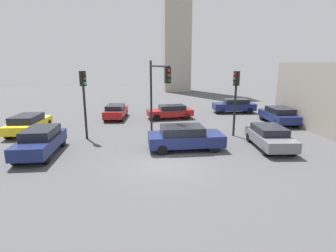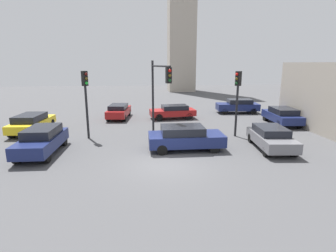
{
  "view_description": "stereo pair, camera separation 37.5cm",
  "coord_description": "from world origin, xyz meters",
  "px_view_note": "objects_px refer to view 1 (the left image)",
  "views": [
    {
      "loc": [
        -1.62,
        -13.11,
        5.2
      ],
      "look_at": [
        0.24,
        1.69,
        1.68
      ],
      "focal_mm": 28.58,
      "sensor_mm": 36.0,
      "label": 1
    },
    {
      "loc": [
        -1.25,
        -13.15,
        5.2
      ],
      "look_at": [
        0.24,
        1.69,
        1.68
      ],
      "focal_mm": 28.58,
      "sensor_mm": 36.0,
      "label": 2
    }
  ],
  "objects_px": {
    "car_6": "(40,141)",
    "car_4": "(185,137)",
    "car_2": "(28,123)",
    "car_5": "(270,137)",
    "car_1": "(170,111)",
    "car_0": "(116,111)",
    "traffic_light_2": "(84,92)",
    "car_3": "(279,115)",
    "traffic_light_1": "(159,84)",
    "traffic_light_0": "(236,91)",
    "car_7": "(234,105)"
  },
  "relations": [
    {
      "from": "car_2",
      "to": "car_6",
      "type": "bearing_deg",
      "value": -150.1
    },
    {
      "from": "car_1",
      "to": "car_5",
      "type": "distance_m",
      "value": 10.9
    },
    {
      "from": "car_4",
      "to": "car_3",
      "type": "bearing_deg",
      "value": 32.28
    },
    {
      "from": "car_0",
      "to": "car_1",
      "type": "height_order",
      "value": "car_0"
    },
    {
      "from": "traffic_light_0",
      "to": "car_7",
      "type": "xyz_separation_m",
      "value": [
        3.46,
        8.98,
        -2.48
      ]
    },
    {
      "from": "car_2",
      "to": "car_3",
      "type": "xyz_separation_m",
      "value": [
        20.46,
        0.73,
        0.01
      ]
    },
    {
      "from": "car_6",
      "to": "traffic_light_2",
      "type": "bearing_deg",
      "value": 147.13
    },
    {
      "from": "traffic_light_0",
      "to": "car_4",
      "type": "distance_m",
      "value": 5.48
    },
    {
      "from": "traffic_light_2",
      "to": "car_3",
      "type": "xyz_separation_m",
      "value": [
        15.85,
        2.86,
        -2.51
      ]
    },
    {
      "from": "traffic_light_1",
      "to": "car_7",
      "type": "xyz_separation_m",
      "value": [
        8.88,
        8.59,
        -2.97
      ]
    },
    {
      "from": "car_4",
      "to": "car_5",
      "type": "height_order",
      "value": "car_4"
    },
    {
      "from": "traffic_light_0",
      "to": "car_4",
      "type": "xyz_separation_m",
      "value": [
        -4.11,
        -2.64,
        -2.49
      ]
    },
    {
      "from": "car_0",
      "to": "car_5",
      "type": "height_order",
      "value": "car_5"
    },
    {
      "from": "car_4",
      "to": "traffic_light_0",
      "type": "bearing_deg",
      "value": 32.59
    },
    {
      "from": "car_2",
      "to": "car_3",
      "type": "bearing_deg",
      "value": -84.16
    },
    {
      "from": "car_6",
      "to": "car_7",
      "type": "xyz_separation_m",
      "value": [
        16.03,
        11.54,
        -0.03
      ]
    },
    {
      "from": "traffic_light_1",
      "to": "car_4",
      "type": "xyz_separation_m",
      "value": [
        1.31,
        -3.03,
        -2.98
      ]
    },
    {
      "from": "car_1",
      "to": "traffic_light_2",
      "type": "bearing_deg",
      "value": 36.66
    },
    {
      "from": "car_3",
      "to": "car_5",
      "type": "height_order",
      "value": "car_3"
    },
    {
      "from": "car_0",
      "to": "car_1",
      "type": "relative_size",
      "value": 0.99
    },
    {
      "from": "car_4",
      "to": "car_7",
      "type": "xyz_separation_m",
      "value": [
        7.57,
        11.62,
        0.01
      ]
    },
    {
      "from": "car_3",
      "to": "car_7",
      "type": "height_order",
      "value": "car_7"
    },
    {
      "from": "traffic_light_1",
      "to": "car_0",
      "type": "xyz_separation_m",
      "value": [
        -3.49,
        6.99,
        -3.03
      ]
    },
    {
      "from": "car_6",
      "to": "car_5",
      "type": "bearing_deg",
      "value": 89.29
    },
    {
      "from": "car_3",
      "to": "car_6",
      "type": "height_order",
      "value": "car_6"
    },
    {
      "from": "traffic_light_2",
      "to": "car_1",
      "type": "relative_size",
      "value": 1.07
    },
    {
      "from": "car_6",
      "to": "car_4",
      "type": "bearing_deg",
      "value": 90.72
    },
    {
      "from": "traffic_light_0",
      "to": "car_5",
      "type": "distance_m",
      "value": 4.14
    },
    {
      "from": "car_2",
      "to": "car_5",
      "type": "relative_size",
      "value": 1.1
    },
    {
      "from": "car_1",
      "to": "car_6",
      "type": "xyz_separation_m",
      "value": [
        -8.82,
        -9.24,
        0.11
      ]
    },
    {
      "from": "car_1",
      "to": "car_7",
      "type": "relative_size",
      "value": 0.98
    },
    {
      "from": "traffic_light_2",
      "to": "car_2",
      "type": "relative_size",
      "value": 0.99
    },
    {
      "from": "car_0",
      "to": "car_7",
      "type": "xyz_separation_m",
      "value": [
        12.37,
        1.6,
        0.06
      ]
    },
    {
      "from": "car_1",
      "to": "car_6",
      "type": "relative_size",
      "value": 0.97
    },
    {
      "from": "traffic_light_1",
      "to": "car_3",
      "type": "bearing_deg",
      "value": 88.96
    },
    {
      "from": "traffic_light_0",
      "to": "car_3",
      "type": "height_order",
      "value": "traffic_light_0"
    },
    {
      "from": "car_1",
      "to": "car_6",
      "type": "height_order",
      "value": "car_6"
    },
    {
      "from": "car_7",
      "to": "car_4",
      "type": "bearing_deg",
      "value": 61.67
    },
    {
      "from": "car_4",
      "to": "traffic_light_2",
      "type": "bearing_deg",
      "value": 153.7
    },
    {
      "from": "traffic_light_1",
      "to": "traffic_light_2",
      "type": "height_order",
      "value": "traffic_light_1"
    },
    {
      "from": "car_0",
      "to": "car_3",
      "type": "bearing_deg",
      "value": -99.32
    },
    {
      "from": "car_1",
      "to": "car_5",
      "type": "relative_size",
      "value": 1.02
    },
    {
      "from": "traffic_light_2",
      "to": "car_4",
      "type": "relative_size",
      "value": 1.03
    },
    {
      "from": "car_4",
      "to": "car_7",
      "type": "bearing_deg",
      "value": 56.8
    },
    {
      "from": "traffic_light_1",
      "to": "car_5",
      "type": "xyz_separation_m",
      "value": [
        6.62,
        -3.43,
        -3.04
      ]
    },
    {
      "from": "traffic_light_0",
      "to": "car_5",
      "type": "height_order",
      "value": "traffic_light_0"
    },
    {
      "from": "car_2",
      "to": "car_4",
      "type": "distance_m",
      "value": 12.19
    },
    {
      "from": "car_3",
      "to": "traffic_light_1",
      "type": "bearing_deg",
      "value": 109.21
    },
    {
      "from": "car_3",
      "to": "car_1",
      "type": "bearing_deg",
      "value": 73.78
    },
    {
      "from": "traffic_light_2",
      "to": "car_4",
      "type": "distance_m",
      "value": 7.54
    }
  ]
}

